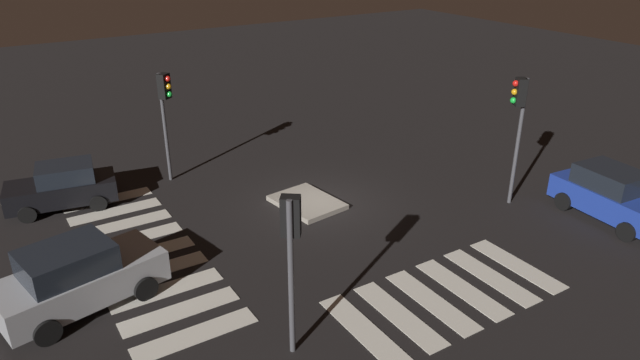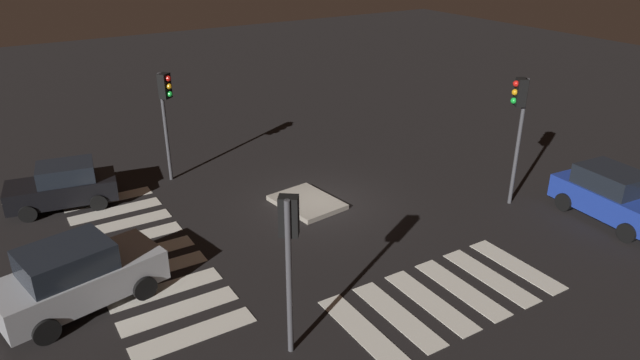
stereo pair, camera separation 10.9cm
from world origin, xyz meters
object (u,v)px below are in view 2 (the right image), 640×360
car_silver (77,276)px  traffic_light_east (289,237)px  car_blue (613,196)px  traffic_light_north (519,111)px  car_black (63,186)px  traffic_light_south (166,101)px  traffic_island (307,202)px

car_silver → traffic_light_east: size_ratio=1.12×
car_blue → traffic_light_north: (-2.79, -2.08, 2.68)m
car_black → traffic_light_south: size_ratio=0.90×
traffic_island → car_blue: size_ratio=0.65×
traffic_light_south → car_black: bearing=-123.9°
traffic_light_south → traffic_light_east: size_ratio=1.08×
traffic_light_north → traffic_light_east: 11.04m
traffic_light_north → traffic_light_east: bearing=45.0°
traffic_island → car_blue: 10.75m
car_black → traffic_light_north: traffic_light_north is taller
car_black → traffic_light_east: (11.10, 3.32, 2.28)m
traffic_island → car_black: size_ratio=0.70×
car_blue → car_black: size_ratio=1.08×
traffic_island → traffic_light_north: 8.20m
car_black → car_blue: bearing=154.8°
traffic_island → car_black: (-4.56, -7.61, 0.72)m
traffic_island → traffic_light_south: (-4.80, -3.44, 3.24)m
car_black → traffic_light_east: bearing=116.2°
traffic_island → car_silver: size_ratio=0.61×
car_black → traffic_light_south: (-0.25, 4.17, 2.51)m
traffic_light_south → traffic_light_east: traffic_light_south is taller
car_black → traffic_light_north: 16.53m
traffic_light_east → traffic_island: bearing=3.5°
car_blue → traffic_light_south: 16.65m
car_blue → traffic_light_north: bearing=-138.7°
car_black → traffic_light_east: traffic_light_east is taller
traffic_light_north → traffic_island: bearing=-0.1°
traffic_light_north → traffic_light_east: (2.76, -10.68, -0.48)m
car_silver → traffic_light_east: traffic_light_east is taller
car_blue → car_silver: size_ratio=0.94×
car_black → car_silver: bearing=93.3°
car_blue → traffic_light_south: bearing=-129.1°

